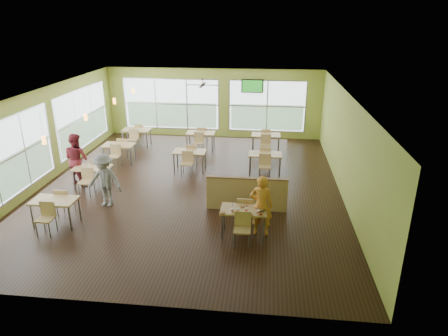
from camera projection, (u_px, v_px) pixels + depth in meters
The scene contains 20 objects.
room at pixel (189, 141), 13.05m from camera, with size 12.00×12.04×3.20m.
window_bays at pixel (139, 120), 16.22m from camera, with size 9.24×10.24×2.38m.
main_table at pixel (244, 213), 10.42m from camera, with size 1.22×1.52×0.87m.
half_wall_divider at pixel (247, 194), 11.80m from camera, with size 2.40×0.14×1.04m.
dining_tables at pixel (171, 152), 15.10m from camera, with size 6.92×8.72×0.87m.
pendant_lights at pixel (100, 109), 13.70m from camera, with size 0.11×7.31×0.86m.
ceiling_fan at pixel (203, 85), 15.35m from camera, with size 1.25×1.25×0.29m.
tv_backwall at pixel (252, 86), 18.03m from camera, with size 1.00×0.07×0.60m.
man_plaid at pixel (261, 206), 10.36m from camera, with size 0.61×0.40×1.68m, color #E24A19.
patron_maroon at pixel (77, 159), 13.57m from camera, with size 0.87×0.67×1.78m, color maroon.
patron_grey at pixel (105, 180), 11.97m from camera, with size 1.08×0.62×1.67m, color slate.
cup_blue at pixel (232, 210), 10.17m from camera, with size 0.09×0.09×0.32m.
cup_yellow at pixel (238, 210), 10.18m from camera, with size 0.09×0.09×0.31m.
cup_red_near at pixel (246, 210), 10.21m from camera, with size 0.08×0.08×0.30m.
cup_red_far at pixel (258, 212), 10.08m from camera, with size 0.09×0.09×0.31m.
food_basket at pixel (260, 209), 10.28m from camera, with size 0.25×0.25×0.06m.
ketchup_cup at pixel (261, 215), 10.06m from camera, with size 0.06×0.06×0.03m, color #A51905.
wrapper_left at pixel (222, 213), 10.14m from camera, with size 0.17×0.15×0.04m, color #9C734B.
wrapper_mid at pixel (244, 206), 10.49m from camera, with size 0.21×0.19×0.05m, color #9C734B.
wrapper_right at pixel (251, 214), 10.07m from camera, with size 0.13×0.12×0.03m, color #9C734B.
Camera 1 is at (2.50, -12.29, 5.48)m, focal length 32.00 mm.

